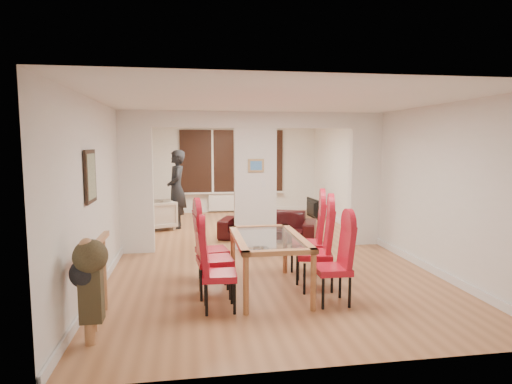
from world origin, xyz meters
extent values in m
cube|color=#A76C43|center=(0.00, 0.00, 0.00)|extent=(5.00, 9.00, 0.01)
cube|color=white|center=(0.00, 0.00, 1.30)|extent=(5.00, 0.18, 2.60)
cube|color=black|center=(0.00, 4.44, 1.50)|extent=(3.00, 0.08, 1.80)
cube|color=white|center=(0.00, 4.40, 0.30)|extent=(1.40, 0.08, 0.50)
sphere|color=orange|center=(0.30, 3.30, 2.15)|extent=(0.36, 0.36, 0.36)
cube|color=gray|center=(-2.47, -2.40, 1.60)|extent=(0.04, 0.52, 0.67)
cube|color=#4C8CD8|center=(0.00, -0.10, 1.60)|extent=(0.30, 0.03, 0.25)
imported|color=black|center=(0.38, 0.73, 0.29)|extent=(2.16, 1.43, 0.59)
imported|color=beige|center=(-2.00, 2.12, 0.35)|extent=(0.96, 0.97, 0.69)
imported|color=black|center=(-1.54, 2.26, 0.93)|extent=(0.71, 0.50, 1.86)
imported|color=black|center=(1.98, 3.10, 0.26)|extent=(0.91, 0.19, 0.52)
cylinder|color=#143F19|center=(0.54, 2.51, 0.40)|extent=(0.07, 0.07, 0.30)
imported|color=black|center=(0.60, 2.54, 0.28)|extent=(0.22, 0.22, 0.05)
camera|label=1|loc=(-1.24, -8.01, 2.01)|focal=30.00mm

